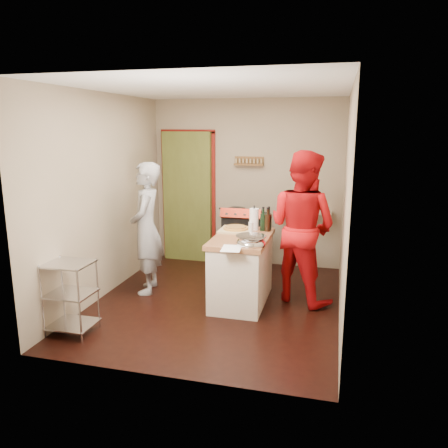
% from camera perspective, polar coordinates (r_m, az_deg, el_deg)
% --- Properties ---
extents(floor, '(3.50, 3.50, 0.00)m').
position_cam_1_polar(floor, '(5.62, -0.94, -10.14)').
color(floor, black).
rests_on(floor, ground).
extents(back_wall, '(3.00, 0.44, 2.60)m').
position_cam_1_polar(back_wall, '(7.15, -2.11, 4.20)').
color(back_wall, gray).
rests_on(back_wall, ground).
extents(left_wall, '(0.04, 3.50, 2.60)m').
position_cam_1_polar(left_wall, '(5.84, -15.35, 3.54)').
color(left_wall, gray).
rests_on(left_wall, ground).
extents(right_wall, '(0.04, 3.50, 2.60)m').
position_cam_1_polar(right_wall, '(5.07, 15.58, 2.22)').
color(right_wall, gray).
rests_on(right_wall, ground).
extents(ceiling, '(3.00, 3.50, 0.02)m').
position_cam_1_polar(ceiling, '(5.21, -1.04, 17.40)').
color(ceiling, white).
rests_on(ceiling, back_wall).
extents(stove, '(0.60, 0.63, 1.00)m').
position_cam_1_polar(stove, '(6.78, 2.65, -2.15)').
color(stove, black).
rests_on(stove, ground).
extents(wire_shelving, '(0.48, 0.40, 0.80)m').
position_cam_1_polar(wire_shelving, '(4.95, -19.44, -8.65)').
color(wire_shelving, silver).
rests_on(wire_shelving, ground).
extents(island, '(0.70, 1.30, 1.17)m').
position_cam_1_polar(island, '(5.49, 2.36, -5.65)').
color(island, beige).
rests_on(island, ground).
extents(person_stripe, '(0.56, 0.72, 1.73)m').
position_cam_1_polar(person_stripe, '(5.82, -10.11, -0.58)').
color(person_stripe, '#B5B6BA').
rests_on(person_stripe, ground).
extents(person_red, '(1.16, 1.08, 1.90)m').
position_cam_1_polar(person_red, '(5.52, 10.13, -0.41)').
color(person_red, '#B80C10').
rests_on(person_red, ground).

